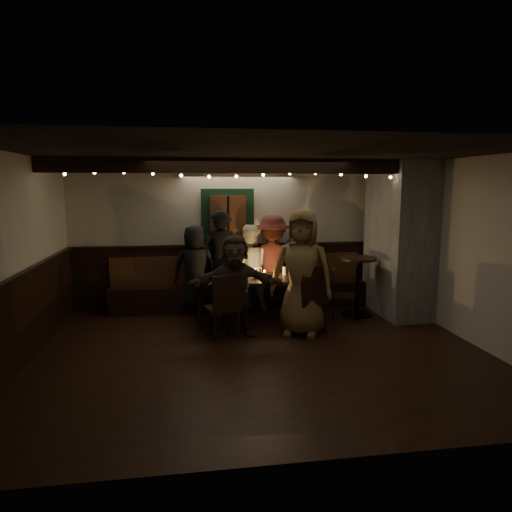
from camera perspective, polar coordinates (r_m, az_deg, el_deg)
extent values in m
cube|color=black|center=(6.25, 0.55, -11.89)|extent=(6.00, 5.00, 0.01)
cube|color=black|center=(5.87, 0.58, 12.72)|extent=(6.00, 5.00, 0.01)
cube|color=silver|center=(8.38, -2.21, 2.59)|extent=(6.00, 0.01, 2.60)
cube|color=silver|center=(6.20, -28.03, -0.63)|extent=(0.01, 5.00, 2.60)
cube|color=silver|center=(7.06, 25.42, 0.58)|extent=(0.01, 5.00, 2.60)
cube|color=black|center=(8.47, -2.16, -2.48)|extent=(6.00, 0.05, 1.10)
cube|color=black|center=(6.34, -27.28, -7.33)|extent=(0.05, 5.00, 1.10)
cube|color=#5E5E5E|center=(8.17, 17.46, 2.03)|extent=(0.70, 1.40, 2.60)
cube|color=black|center=(8.29, -1.95, -5.02)|extent=(4.60, 0.45, 0.45)
cube|color=#502E18|center=(8.38, -2.11, -1.56)|extent=(4.60, 0.06, 0.50)
cube|color=black|center=(8.27, -3.56, 4.93)|extent=(0.95, 0.04, 1.00)
cube|color=#502E18|center=(8.21, -3.52, 4.90)|extent=(0.64, 0.12, 0.76)
cube|color=black|center=(6.85, -0.80, 11.19)|extent=(6.00, 0.16, 0.22)
sphere|color=#FFE599|center=(6.95, -22.81, 9.40)|extent=(0.04, 0.04, 0.04)
sphere|color=#FFE599|center=(6.87, -19.54, 9.79)|extent=(0.04, 0.04, 0.04)
sphere|color=#FFE599|center=(6.81, -16.19, 10.01)|extent=(0.04, 0.04, 0.04)
sphere|color=#FFE599|center=(6.77, -12.77, 10.01)|extent=(0.04, 0.04, 0.04)
sphere|color=#FFE599|center=(6.76, -9.33, 9.89)|extent=(0.04, 0.04, 0.04)
sphere|color=#FFE599|center=(6.76, -5.89, 9.82)|extent=(0.04, 0.04, 0.04)
sphere|color=#FFE599|center=(6.80, -2.47, 9.91)|extent=(0.04, 0.04, 0.04)
sphere|color=#FFE599|center=(6.85, 0.91, 10.10)|extent=(0.04, 0.04, 0.04)
sphere|color=#FFE599|center=(6.93, 4.22, 10.26)|extent=(0.04, 0.04, 0.04)
sphere|color=#FFE599|center=(7.03, 7.45, 10.23)|extent=(0.04, 0.04, 0.04)
sphere|color=#FFE599|center=(7.15, 10.57, 10.00)|extent=(0.04, 0.04, 0.04)
sphere|color=#FFE599|center=(7.29, 13.58, 9.67)|extent=(0.04, 0.04, 0.04)
sphere|color=#FFE599|center=(7.45, 16.46, 9.41)|extent=(0.04, 0.04, 0.04)
sphere|color=#FFE599|center=(7.63, 19.22, 9.31)|extent=(0.04, 0.04, 0.04)
cube|color=black|center=(7.42, 0.24, -2.93)|extent=(2.03, 0.87, 0.06)
cylinder|color=black|center=(7.07, -6.89, -6.61)|extent=(0.07, 0.07, 0.67)
cylinder|color=black|center=(7.76, -7.07, -5.22)|extent=(0.07, 0.07, 0.67)
cylinder|color=black|center=(7.37, 7.95, -6.00)|extent=(0.07, 0.07, 0.67)
cylinder|color=black|center=(8.03, 6.48, -4.73)|extent=(0.07, 0.07, 0.67)
cylinder|color=#BF7226|center=(7.45, -4.77, -2.15)|extent=(0.07, 0.07, 0.14)
cylinder|color=#BF7226|center=(7.15, -2.00, -2.59)|extent=(0.07, 0.07, 0.14)
cylinder|color=silver|center=(7.56, -0.16, -1.96)|extent=(0.07, 0.07, 0.14)
cylinder|color=#BF7226|center=(7.37, 2.47, -2.26)|extent=(0.07, 0.07, 0.14)
cylinder|color=silver|center=(7.64, 3.60, -1.87)|extent=(0.07, 0.07, 0.14)
cylinder|color=#BF7226|center=(7.38, 6.41, -2.28)|extent=(0.07, 0.07, 0.14)
cylinder|color=white|center=(7.07, -2.89, -3.22)|extent=(0.25, 0.25, 0.01)
cube|color=#B2B2B7|center=(7.36, 0.29, -2.60)|extent=(0.15, 0.10, 0.05)
cylinder|color=#990C0C|center=(7.35, 0.07, -2.20)|extent=(0.03, 0.03, 0.15)
cylinder|color=gold|center=(7.36, 0.52, -2.19)|extent=(0.03, 0.03, 0.15)
cylinder|color=silver|center=(7.47, 1.07, -2.32)|extent=(0.05, 0.05, 0.08)
sphere|color=#FFB24C|center=(7.46, 1.07, -1.88)|extent=(0.03, 0.03, 0.03)
cube|color=black|center=(6.68, -4.27, -6.50)|extent=(0.54, 0.54, 0.04)
cube|color=black|center=(6.44, -3.67, -4.62)|extent=(0.43, 0.16, 0.50)
cylinder|color=black|center=(6.96, -3.42, -7.84)|extent=(0.04, 0.04, 0.42)
cylinder|color=black|center=(6.65, -2.27, -8.63)|extent=(0.04, 0.04, 0.42)
cylinder|color=black|center=(6.85, -6.17, -8.17)|extent=(0.04, 0.04, 0.42)
cylinder|color=black|center=(6.53, -5.14, -9.00)|extent=(0.04, 0.04, 0.42)
cube|color=black|center=(6.94, 6.42, -5.64)|extent=(0.59, 0.59, 0.04)
cube|color=black|center=(6.70, 7.44, -3.63)|extent=(0.46, 0.18, 0.54)
cylinder|color=black|center=(7.26, 6.85, -7.05)|extent=(0.04, 0.04, 0.46)
cylinder|color=black|center=(6.96, 8.57, -7.79)|extent=(0.04, 0.04, 0.46)
cylinder|color=black|center=(7.07, 4.24, -7.46)|extent=(0.04, 0.04, 0.46)
cylinder|color=black|center=(6.76, 5.89, -8.25)|extent=(0.04, 0.04, 0.46)
cube|color=black|center=(7.75, 10.85, -4.91)|extent=(0.48, 0.48, 0.04)
cube|color=black|center=(7.70, 9.62, -3.18)|extent=(0.16, 0.37, 0.43)
cylinder|color=black|center=(7.66, 11.96, -6.69)|extent=(0.03, 0.03, 0.37)
cylinder|color=black|center=(7.65, 9.65, -6.63)|extent=(0.03, 0.03, 0.37)
cylinder|color=black|center=(7.95, 11.91, -6.11)|extent=(0.03, 0.03, 0.37)
cylinder|color=black|center=(7.95, 9.69, -6.05)|extent=(0.03, 0.03, 0.37)
cylinder|color=black|center=(8.10, 12.46, -7.11)|extent=(0.51, 0.51, 0.03)
cylinder|color=black|center=(7.98, 12.57, -3.81)|extent=(0.07, 0.07, 0.98)
cylinder|color=black|center=(7.89, 12.69, -0.32)|extent=(0.63, 0.63, 0.04)
imported|color=black|center=(8.00, -7.61, -1.61)|extent=(0.78, 0.53, 1.54)
imported|color=black|center=(8.06, -4.50, -0.59)|extent=(0.66, 0.44, 1.79)
imported|color=#EFECC7|center=(8.13, -0.92, -1.42)|extent=(0.80, 0.65, 1.53)
imported|color=#51221C|center=(8.20, 2.09, -0.74)|extent=(1.23, 0.94, 1.69)
imported|color=#21242E|center=(8.19, 5.69, -0.90)|extent=(1.01, 0.50, 1.67)
imported|color=#382E27|center=(6.70, -2.62, -3.72)|extent=(1.43, 0.56, 1.51)
imported|color=brown|center=(6.75, 5.74, -2.12)|extent=(1.07, 0.90, 1.86)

